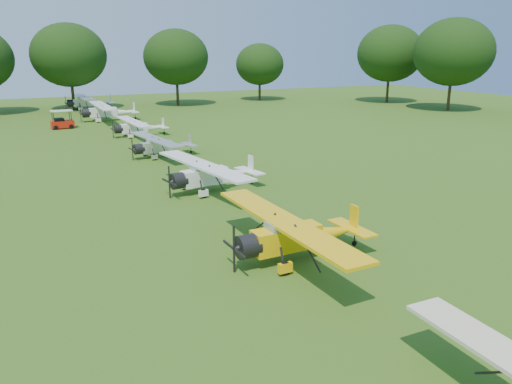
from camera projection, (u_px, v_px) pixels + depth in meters
ground at (225, 213)px, 28.61m from camera, size 160.00×160.00×0.00m
tree_belt at (281, 68)px, 28.00m from camera, size 137.36×130.27×14.52m
aircraft_2 at (296, 233)px, 22.09m from camera, size 6.69×10.64×2.10m
aircraft_3 at (211, 173)px, 32.82m from camera, size 6.65×10.54×2.07m
aircraft_4 at (161, 145)px, 43.33m from camera, size 5.78×9.18×1.80m
aircraft_5 at (138, 126)px, 53.49m from camera, size 5.89×9.38×1.85m
aircraft_6 at (107, 111)px, 64.89m from camera, size 7.29×11.57×2.29m
aircraft_7 at (88, 101)px, 76.68m from camera, size 7.16×11.39×2.24m
golf_cart at (62, 122)px, 58.73m from camera, size 2.62×1.73×2.14m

